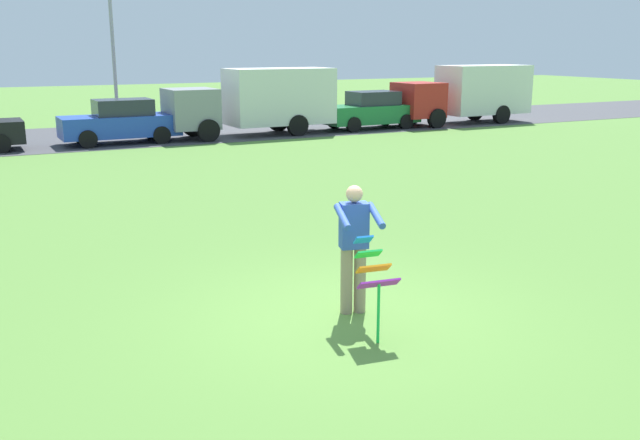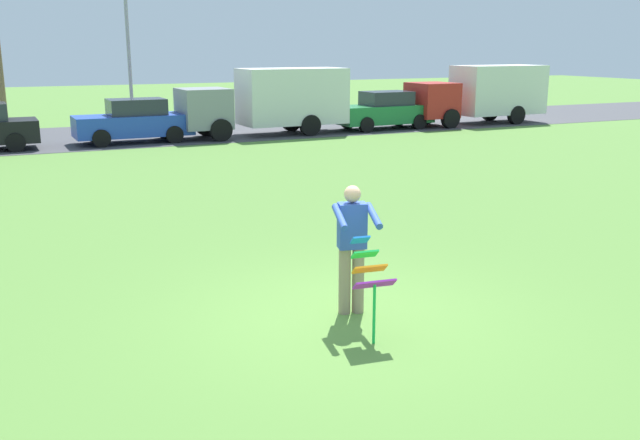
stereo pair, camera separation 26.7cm
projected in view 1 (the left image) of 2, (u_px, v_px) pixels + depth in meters
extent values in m
plane|color=#568438|center=(349.00, 315.00, 9.30)|extent=(120.00, 120.00, 0.00)
cube|color=#424247|center=(94.00, 137.00, 27.57)|extent=(120.00, 8.00, 0.01)
cylinder|color=gray|center=(360.00, 280.00, 9.31)|extent=(0.16, 0.16, 0.90)
cylinder|color=gray|center=(347.00, 281.00, 9.27)|extent=(0.16, 0.16, 0.90)
cube|color=#2D4CA5|center=(354.00, 225.00, 9.11)|extent=(0.40, 0.30, 0.60)
sphere|color=tan|center=(354.00, 194.00, 9.00)|extent=(0.22, 0.22, 0.22)
cylinder|color=#2D4CA5|center=(376.00, 215.00, 8.87)|extent=(0.23, 0.59, 0.24)
cylinder|color=#2D4CA5|center=(342.00, 217.00, 8.78)|extent=(0.23, 0.59, 0.24)
cube|color=blue|center=(363.00, 239.00, 8.59)|extent=(0.24, 0.17, 0.12)
cube|color=green|center=(368.00, 254.00, 8.47)|extent=(0.33, 0.18, 0.12)
cube|color=orange|center=(374.00, 268.00, 8.36)|extent=(0.43, 0.19, 0.12)
cube|color=purple|center=(379.00, 283.00, 8.24)|extent=(0.52, 0.20, 0.12)
cylinder|color=green|center=(378.00, 313.00, 8.33)|extent=(0.04, 0.04, 0.75)
cylinder|color=black|center=(1.00, 144.00, 23.23)|extent=(0.64, 0.23, 0.64)
cube|color=#2347B7|center=(120.00, 126.00, 25.58)|extent=(4.24, 1.81, 0.76)
cube|color=#282D38|center=(123.00, 108.00, 25.49)|extent=(2.05, 1.45, 0.60)
cylinder|color=black|center=(88.00, 139.00, 24.37)|extent=(0.65, 0.24, 0.64)
cylinder|color=black|center=(80.00, 134.00, 25.76)|extent=(0.65, 0.24, 0.64)
cylinder|color=black|center=(162.00, 135.00, 25.55)|extent=(0.65, 0.24, 0.64)
cylinder|color=black|center=(150.00, 130.00, 26.94)|extent=(0.65, 0.24, 0.64)
cube|color=gray|center=(191.00, 109.00, 26.51)|extent=(1.86, 1.95, 1.50)
cube|color=silver|center=(279.00, 96.00, 28.11)|extent=(4.26, 2.13, 2.20)
cylinder|color=black|center=(208.00, 130.00, 26.06)|extent=(0.85, 0.31, 0.84)
cylinder|color=black|center=(193.00, 126.00, 27.64)|extent=(0.85, 0.31, 0.84)
cylinder|color=black|center=(298.00, 125.00, 27.75)|extent=(0.85, 0.31, 0.84)
cylinder|color=black|center=(278.00, 121.00, 29.33)|extent=(0.85, 0.31, 0.84)
cube|color=#1E7238|center=(370.00, 114.00, 30.11)|extent=(4.25, 1.83, 0.76)
cube|color=#282D38|center=(373.00, 98.00, 30.02)|extent=(2.06, 1.45, 0.60)
cylinder|color=black|center=(353.00, 125.00, 28.90)|extent=(0.65, 0.24, 0.64)
cylinder|color=black|center=(334.00, 121.00, 30.29)|extent=(0.65, 0.24, 0.64)
cylinder|color=black|center=(406.00, 122.00, 30.09)|extent=(0.65, 0.24, 0.64)
cylinder|color=black|center=(385.00, 118.00, 31.47)|extent=(0.65, 0.24, 0.64)
cube|color=#B2231E|center=(418.00, 100.00, 30.92)|extent=(1.87, 1.96, 1.50)
cube|color=silver|center=(483.00, 89.00, 32.53)|extent=(4.27, 2.15, 2.20)
cylinder|color=black|center=(437.00, 118.00, 30.47)|extent=(0.85, 0.31, 0.84)
cylinder|color=black|center=(412.00, 115.00, 32.05)|extent=(0.85, 0.31, 0.84)
cylinder|color=black|center=(501.00, 115.00, 32.18)|extent=(0.85, 0.31, 0.84)
cylinder|color=black|center=(475.00, 111.00, 33.75)|extent=(0.85, 0.31, 0.84)
cylinder|color=#9E9EA3|center=(113.00, 46.00, 31.45)|extent=(0.16, 0.16, 7.00)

